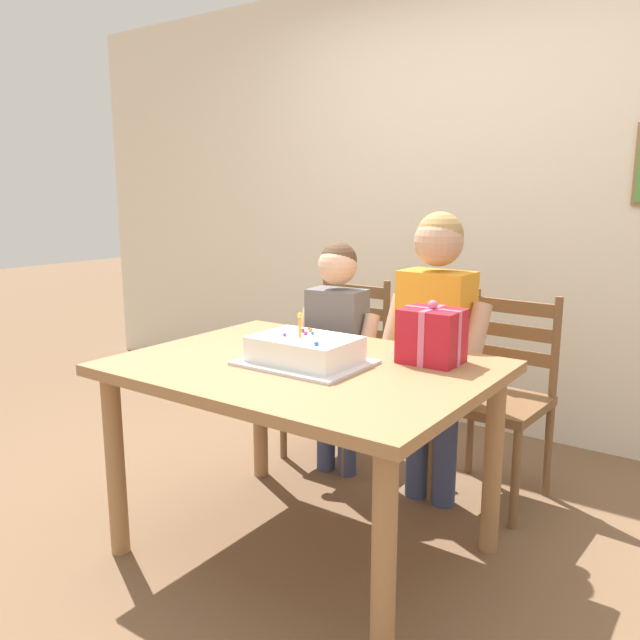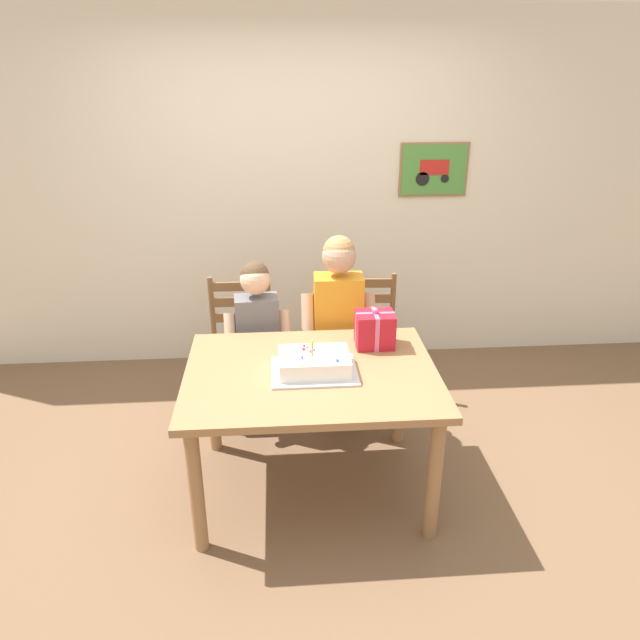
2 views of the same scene
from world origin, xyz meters
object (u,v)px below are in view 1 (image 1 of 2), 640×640
dining_table (304,389)px  gift_box_red_large (432,336)px  child_older (435,330)px  birthday_cake (305,351)px  chair_right (498,397)px  child_younger (337,336)px  chair_left (339,367)px

dining_table → gift_box_red_large: gift_box_red_large is taller
gift_box_red_large → child_older: 0.43m
birthday_cake → chair_right: size_ratio=0.48×
dining_table → child_younger: (-0.30, 0.66, 0.04)m
child_younger → dining_table: bearing=-65.8°
chair_right → child_younger: 0.78m
birthday_cake → chair_right: bearing=65.2°
gift_box_red_large → child_younger: bearing=150.0°
child_older → gift_box_red_large: bearing=-67.0°
gift_box_red_large → birthday_cake: bearing=-141.4°
birthday_cake → child_younger: (-0.31, 0.67, -0.11)m
birthday_cake → child_younger: child_younger is taller
chair_left → child_older: child_older is taller
chair_right → child_younger: bearing=-163.5°
birthday_cake → dining_table: bearing=135.5°
chair_left → chair_right: size_ratio=1.00×
dining_table → chair_right: 0.99m
gift_box_red_large → chair_right: 0.71m
birthday_cake → chair_right: birthday_cake is taller
child_older → dining_table: bearing=-107.7°
chair_right → child_younger: child_younger is taller
chair_right → child_older: bearing=-135.1°
gift_box_red_large → chair_right: bearing=85.2°
birthday_cake → child_younger: 0.75m
dining_table → chair_right: chair_right is taller
chair_right → child_older: size_ratio=0.72×
dining_table → chair_left: bearing=115.8°
chair_left → child_older: 0.74m
gift_box_red_large → child_younger: (-0.67, 0.39, -0.16)m
dining_table → child_younger: 0.72m
chair_left → chair_right: bearing=-0.0°
dining_table → child_older: bearing=72.3°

